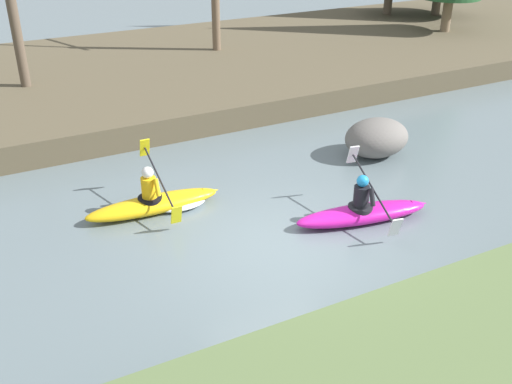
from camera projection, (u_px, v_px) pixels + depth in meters
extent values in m
plane|color=slate|center=(283.00, 247.00, 10.86)|extent=(90.00, 90.00, 0.00)
cube|color=brown|center=(121.00, 78.00, 18.96)|extent=(44.00, 10.08, 0.66)
cylinder|color=#7A664C|center=(447.00, 15.00, 23.05)|extent=(0.36, 0.36, 1.26)
cylinder|color=brown|center=(388.00, 0.00, 26.03)|extent=(0.36, 0.36, 1.17)
cylinder|color=brown|center=(437.00, 3.00, 25.89)|extent=(0.36, 0.36, 1.05)
cylinder|color=brown|center=(14.00, 18.00, 16.28)|extent=(0.28, 0.28, 3.79)
ellipsoid|color=#C61999|center=(362.00, 214.00, 11.58)|extent=(2.76, 1.08, 0.34)
cone|color=#C61999|center=(419.00, 204.00, 11.89)|extent=(0.38, 0.26, 0.20)
cylinder|color=black|center=(360.00, 208.00, 11.50)|extent=(0.56, 0.56, 0.08)
cylinder|color=black|center=(361.00, 196.00, 11.39)|extent=(0.35, 0.35, 0.42)
sphere|color=#1E89D1|center=(363.00, 181.00, 11.24)|extent=(0.27, 0.27, 0.23)
cylinder|color=black|center=(361.00, 186.00, 11.58)|extent=(0.13, 0.24, 0.35)
cylinder|color=black|center=(372.00, 197.00, 11.17)|extent=(0.13, 0.24, 0.35)
cylinder|color=black|center=(373.00, 189.00, 11.39)|extent=(0.38, 1.89, 0.65)
cube|color=white|center=(353.00, 154.00, 12.05)|extent=(0.23, 0.19, 0.41)
cube|color=white|center=(395.00, 227.00, 10.72)|extent=(0.23, 0.19, 0.41)
ellipsoid|color=yellow|center=(153.00, 204.00, 11.92)|extent=(2.72, 0.67, 0.34)
cone|color=yellow|center=(211.00, 191.00, 12.39)|extent=(0.36, 0.21, 0.20)
cylinder|color=black|center=(150.00, 199.00, 11.83)|extent=(0.49, 0.49, 0.08)
cylinder|color=yellow|center=(149.00, 187.00, 11.72)|extent=(0.31, 0.31, 0.42)
sphere|color=white|center=(148.00, 172.00, 11.56)|extent=(0.24, 0.24, 0.23)
cylinder|color=yellow|center=(150.00, 178.00, 11.90)|extent=(0.10, 0.23, 0.35)
cylinder|color=yellow|center=(157.00, 187.00, 11.52)|extent=(0.10, 0.23, 0.35)
cylinder|color=black|center=(160.00, 179.00, 11.74)|extent=(0.09, 1.91, 0.65)
cube|color=yellow|center=(145.00, 148.00, 12.36)|extent=(0.20, 0.16, 0.41)
cube|color=yellow|center=(176.00, 215.00, 11.13)|extent=(0.20, 0.16, 0.41)
ellipsoid|color=white|center=(179.00, 202.00, 12.17)|extent=(1.12, 0.73, 0.18)
ellipsoid|color=slate|center=(377.00, 138.00, 14.25)|extent=(1.61, 1.26, 0.91)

